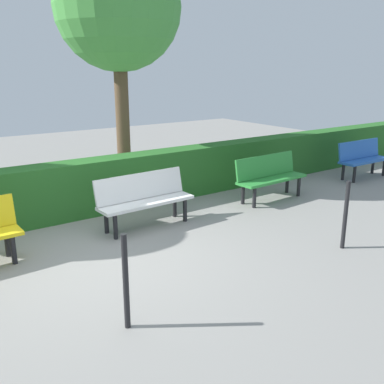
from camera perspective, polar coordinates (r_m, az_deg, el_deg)
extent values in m
plane|color=gray|center=(6.25, -12.19, -8.07)|extent=(23.94, 23.94, 0.00)
cube|color=blue|center=(10.95, 21.70, 3.85)|extent=(1.45, 0.44, 0.05)
cube|color=blue|center=(11.01, 21.02, 5.24)|extent=(1.44, 0.13, 0.42)
cylinder|color=black|center=(11.38, 23.83, 2.91)|extent=(0.07, 0.07, 0.39)
cylinder|color=black|center=(11.54, 22.59, 3.22)|extent=(0.07, 0.07, 0.39)
cylinder|color=black|center=(10.45, 20.48, 2.20)|extent=(0.07, 0.07, 0.39)
cylinder|color=black|center=(10.62, 19.17, 2.53)|extent=(0.07, 0.07, 0.39)
cube|color=#2D8C38|center=(8.60, 10.46, 1.65)|extent=(1.58, 0.49, 0.05)
cube|color=#2D8C38|center=(8.67, 9.61, 3.40)|extent=(1.57, 0.18, 0.42)
cylinder|color=black|center=(9.03, 13.79, 0.70)|extent=(0.07, 0.07, 0.39)
cylinder|color=black|center=(9.21, 12.35, 1.09)|extent=(0.07, 0.07, 0.39)
cylinder|color=black|center=(8.11, 8.17, -0.74)|extent=(0.07, 0.07, 0.39)
cylinder|color=black|center=(8.31, 6.69, -0.27)|extent=(0.07, 0.07, 0.39)
cube|color=white|center=(7.04, -5.94, -1.39)|extent=(1.62, 0.48, 0.05)
cube|color=white|center=(7.13, -6.80, 0.78)|extent=(1.61, 0.19, 0.42)
cylinder|color=black|center=(7.34, -0.93, -2.38)|extent=(0.07, 0.07, 0.39)
cylinder|color=black|center=(7.57, -2.28, -1.81)|extent=(0.07, 0.07, 0.39)
cylinder|color=black|center=(6.69, -9.99, -4.50)|extent=(0.07, 0.07, 0.39)
cylinder|color=black|center=(6.94, -11.15, -3.78)|extent=(0.07, 0.07, 0.39)
cylinder|color=black|center=(6.25, -22.33, -7.03)|extent=(0.07, 0.07, 0.39)
cylinder|color=black|center=(6.52, -23.04, -6.15)|extent=(0.07, 0.07, 0.39)
cube|color=#266023|center=(8.09, -9.28, 1.28)|extent=(19.94, 0.51, 0.96)
cylinder|color=brown|center=(9.33, -9.07, 9.32)|extent=(0.28, 0.28, 2.91)
sphere|color=#479942|center=(9.34, -9.71, 22.85)|extent=(2.50, 2.50, 2.50)
cylinder|color=black|center=(6.53, 19.44, -2.87)|extent=(0.06, 0.06, 1.00)
cylinder|color=black|center=(4.38, -8.66, -11.57)|extent=(0.06, 0.06, 1.00)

